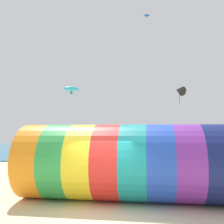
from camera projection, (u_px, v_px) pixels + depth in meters
ground_plane at (100, 218)px, 8.21m from camera, size 120.00×120.00×0.00m
sea at (69, 148)px, 44.62m from camera, size 120.00×40.00×0.10m
giant_inflatable_tube at (122, 162)px, 10.53m from camera, size 9.04×5.82×3.16m
kite_blue_parafoil at (147, 15)px, 27.76m from camera, size 0.75×0.37×0.36m
kite_cyan_parafoil at (71, 89)px, 20.89m from camera, size 1.36×0.73×0.66m
kite_black_delta at (179, 90)px, 22.68m from camera, size 1.15×1.30×1.71m
bystander_mid_beach at (26, 164)px, 15.10m from camera, size 0.38×0.25×1.75m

